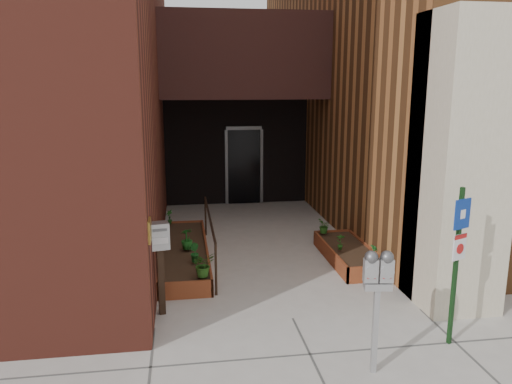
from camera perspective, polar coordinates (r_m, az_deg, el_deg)
name	(u,v)px	position (r m, az deg, el deg)	size (l,w,h in m)	color
ground	(293,319)	(7.58, 4.21, -14.22)	(80.00, 80.00, 0.00)	#9E9991
architecture	(230,20)	(13.65, -2.97, 19.09)	(20.00, 14.60, 10.00)	maroon
planter_left	(184,254)	(9.86, -8.20, -7.04)	(0.90, 3.60, 0.30)	maroon
planter_right	(348,254)	(9.90, 10.52, -7.03)	(0.80, 2.20, 0.30)	maroon
handrail	(210,223)	(9.63, -5.33, -3.58)	(0.04, 3.34, 0.90)	black
parking_meter	(378,279)	(5.99, 13.77, -9.66)	(0.35, 0.18, 1.53)	#A0A0A3
sign_post	(458,250)	(6.89, 22.09, -6.18)	(0.27, 0.13, 2.12)	black
payment_dropbox	(160,249)	(7.45, -10.95, -6.38)	(0.31, 0.26, 1.42)	black
shrub_left_a	(203,264)	(8.23, -6.06, -8.23)	(0.36, 0.36, 0.40)	#255117
shrub_left_b	(194,253)	(8.90, -7.08, -6.88)	(0.18, 0.18, 0.33)	#17521A
shrub_left_c	(187,239)	(9.56, -7.90, -5.31)	(0.23, 0.23, 0.41)	#195A1A
shrub_left_d	(170,217)	(11.29, -9.85, -2.82)	(0.17, 0.17, 0.32)	#1A5117
shrub_right_a	(374,254)	(9.05, 13.30, -6.88)	(0.17, 0.17, 0.31)	#1A5C20
shrub_right_b	(341,242)	(9.58, 9.64, -5.61)	(0.16, 0.16, 0.31)	#24621C
shrub_right_c	(324,226)	(10.54, 7.78, -3.89)	(0.28, 0.28, 0.31)	#225618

